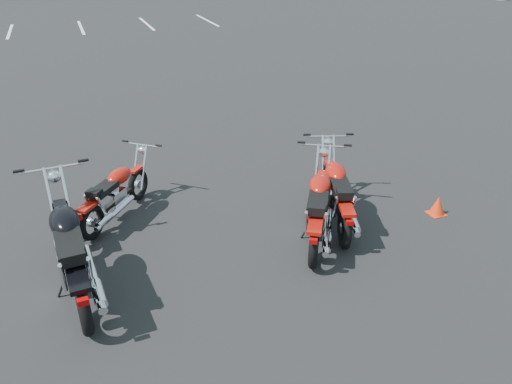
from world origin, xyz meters
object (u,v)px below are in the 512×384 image
object	(u,v)px
motorcycle_front_red	(116,194)
motorcycle_second_black	(72,250)
motorcycle_rear_red	(319,207)
motorcycle_third_red	(337,193)

from	to	relation	value
motorcycle_front_red	motorcycle_second_black	world-z (taller)	motorcycle_second_black
motorcycle_second_black	motorcycle_rear_red	size ratio (longest dim) A/B	1.21
motorcycle_second_black	motorcycle_third_red	size ratio (longest dim) A/B	1.17
motorcycle_second_black	motorcycle_rear_red	world-z (taller)	motorcycle_second_black
motorcycle_front_red	motorcycle_second_black	size ratio (longest dim) A/B	0.67
motorcycle_front_red	motorcycle_third_red	size ratio (longest dim) A/B	0.79
motorcycle_second_black	motorcycle_rear_red	bearing A→B (deg)	-0.14
motorcycle_front_red	motorcycle_second_black	xyz separation A→B (m)	(-0.67, -1.53, 0.13)
motorcycle_front_red	motorcycle_rear_red	bearing A→B (deg)	-31.03
motorcycle_front_red	motorcycle_third_red	xyz separation A→B (m)	(3.01, -1.24, 0.06)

